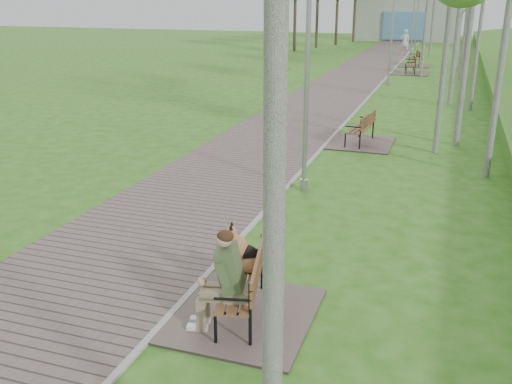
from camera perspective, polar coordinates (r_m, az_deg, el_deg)
ground at (r=11.39m, az=-0.17°, el=-3.21°), size 120.00×120.00×0.00m
walkway at (r=32.17m, az=9.62°, el=11.17°), size 3.50×67.00×0.04m
kerb at (r=31.94m, az=12.76°, el=10.93°), size 0.10×67.00×0.05m
building_north at (r=61.18m, az=14.86°, el=16.34°), size 10.00×5.20×4.00m
bench_main at (r=8.06m, az=-2.09°, el=-9.46°), size 1.94×2.15×1.69m
bench_second at (r=17.79m, az=10.31°, el=5.46°), size 1.90×2.11×1.17m
bench_third at (r=34.98m, az=15.14°, el=11.77°), size 2.02×2.25×1.24m
bench_far at (r=38.79m, az=15.52°, el=12.38°), size 1.91×2.12×1.17m
lamp_post_near at (r=12.85m, az=5.05°, el=9.33°), size 0.18×0.18×4.62m
lamp_post_second at (r=29.90m, az=13.36°, el=14.42°), size 0.18×0.18×4.56m
lamp_post_third at (r=44.19m, az=15.48°, el=16.34°), size 0.22×0.22×5.74m
lamp_post_far at (r=51.24m, az=15.83°, el=16.34°), size 0.20×0.20×5.23m
pedestrian_near at (r=46.19m, az=14.66°, el=14.32°), size 0.74×0.55×1.87m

